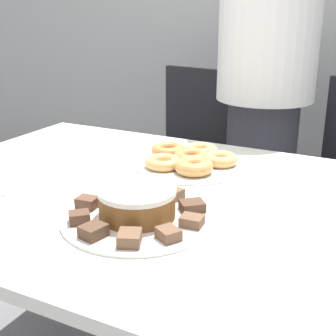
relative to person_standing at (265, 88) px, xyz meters
name	(u,v)px	position (x,y,z in m)	size (l,w,h in m)	color
table	(160,222)	(-0.02, -0.87, -0.23)	(1.46, 1.01, 0.74)	silver
person_standing	(265,88)	(0.00, 0.00, 0.00)	(0.39, 0.39, 1.69)	#383842
office_chair_left	(183,172)	(-0.38, 0.04, -0.44)	(0.50, 0.50, 0.92)	black
plate_cake	(138,218)	(0.01, -1.04, -0.14)	(0.35, 0.35, 0.01)	white
plate_donuts	(191,164)	(-0.04, -0.63, -0.14)	(0.34, 0.34, 0.01)	white
frosted_cake	(137,203)	(0.01, -1.04, -0.11)	(0.18, 0.18, 0.07)	brown
lamington_0	(94,231)	(-0.02, -1.16, -0.13)	(0.05, 0.06, 0.03)	#513828
lamington_1	(130,238)	(0.06, -1.15, -0.13)	(0.06, 0.07, 0.03)	brown
lamington_2	(168,234)	(0.12, -1.10, -0.13)	(0.06, 0.06, 0.02)	brown
lamington_3	(192,221)	(0.14, -1.02, -0.13)	(0.05, 0.05, 0.02)	brown
lamington_4	(192,206)	(0.11, -0.95, -0.13)	(0.07, 0.07, 0.02)	#513828
lamington_5	(173,194)	(0.04, -0.91, -0.13)	(0.05, 0.05, 0.02)	brown
lamington_6	(144,190)	(-0.04, -0.92, -0.13)	(0.05, 0.06, 0.02)	#513828
lamington_7	(112,193)	(-0.10, -0.97, -0.13)	(0.06, 0.06, 0.02)	#513828
lamington_8	(87,203)	(-0.12, -1.05, -0.13)	(0.05, 0.04, 0.03)	brown
lamington_9	(79,217)	(-0.09, -1.12, -0.13)	(0.06, 0.06, 0.03)	#513828
donut_0	(191,157)	(-0.04, -0.63, -0.12)	(0.11, 0.11, 0.04)	#C68447
donut_1	(163,162)	(-0.10, -0.71, -0.12)	(0.11, 0.11, 0.03)	#E5AD66
donut_2	(194,166)	(0.00, -0.71, -0.12)	(0.11, 0.11, 0.04)	tan
donut_3	(220,159)	(0.04, -0.61, -0.12)	(0.10, 0.10, 0.03)	#E5AD66
donut_4	(201,150)	(-0.05, -0.55, -0.12)	(0.11, 0.11, 0.03)	#E5AD66
donut_5	(168,150)	(-0.14, -0.59, -0.12)	(0.11, 0.11, 0.03)	#C68447
napkin	(9,187)	(-0.40, -1.02, -0.15)	(0.13, 0.11, 0.01)	white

